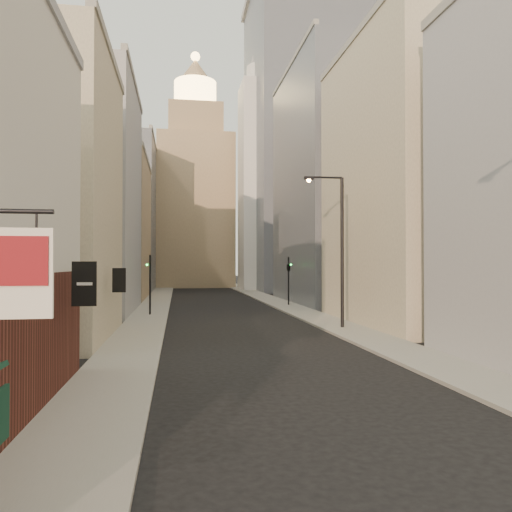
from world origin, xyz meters
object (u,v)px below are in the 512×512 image
at_px(clock_tower, 195,194).
at_px(white_tower, 265,178).
at_px(traffic_light_left, 150,274).
at_px(streetlamp_mid, 338,242).
at_px(traffic_light_right, 289,268).

relative_size(clock_tower, white_tower, 1.08).
distance_m(clock_tower, traffic_light_left, 55.93).
distance_m(clock_tower, white_tower, 17.83).
xyz_separation_m(clock_tower, white_tower, (11.00, -14.00, 0.97)).
height_order(streetlamp_mid, traffic_light_right, streetlamp_mid).
distance_m(white_tower, traffic_light_left, 45.68).
height_order(traffic_light_left, traffic_light_right, same).
bearing_deg(traffic_light_left, white_tower, -120.13).
bearing_deg(white_tower, traffic_light_right, -95.58).
bearing_deg(clock_tower, white_tower, -51.84).
bearing_deg(streetlamp_mid, traffic_light_right, 90.75).
bearing_deg(streetlamp_mid, traffic_light_left, 143.87).
bearing_deg(traffic_light_right, clock_tower, -95.95).
xyz_separation_m(white_tower, traffic_light_right, (-3.13, -32.07, -14.79)).
distance_m(white_tower, streetlamp_mid, 51.86).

